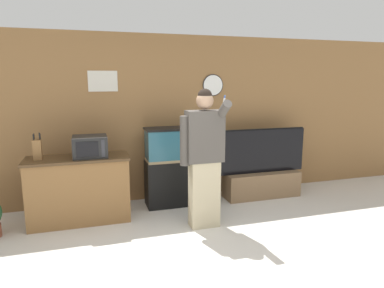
{
  "coord_description": "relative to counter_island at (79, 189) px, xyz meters",
  "views": [
    {
      "loc": [
        -1.05,
        -2.79,
        1.9
      ],
      "look_at": [
        0.27,
        1.57,
        1.05
      ],
      "focal_mm": 32.0,
      "sensor_mm": 36.0,
      "label": 1
    }
  ],
  "objects": [
    {
      "name": "knife_block",
      "position": [
        -0.48,
        0.01,
        0.58
      ],
      "size": [
        0.1,
        0.12,
        0.35
      ],
      "color": "brown",
      "rests_on": "counter_island"
    },
    {
      "name": "counter_island",
      "position": [
        0.0,
        0.0,
        0.0
      ],
      "size": [
        1.34,
        0.55,
        0.89
      ],
      "color": "brown",
      "rests_on": "ground_plane"
    },
    {
      "name": "tv_on_stand",
      "position": [
        2.85,
        0.19,
        -0.12
      ],
      "size": [
        1.51,
        0.4,
        1.13
      ],
      "color": "brown",
      "rests_on": "ground_plane"
    },
    {
      "name": "wall_back_paneled",
      "position": [
        1.23,
        0.65,
        0.85
      ],
      "size": [
        10.0,
        0.08,
        2.6
      ],
      "color": "olive",
      "rests_on": "ground_plane"
    },
    {
      "name": "microwave",
      "position": [
        0.17,
        -0.01,
        0.58
      ],
      "size": [
        0.44,
        0.41,
        0.28
      ],
      "color": "black",
      "rests_on": "counter_island"
    },
    {
      "name": "aquarium_on_stand",
      "position": [
        1.39,
        0.26,
        0.15
      ],
      "size": [
        0.89,
        0.4,
        1.2
      ],
      "color": "black",
      "rests_on": "ground_plane"
    },
    {
      "name": "person_standing",
      "position": [
        1.56,
        -0.64,
        0.49
      ],
      "size": [
        0.57,
        0.43,
        1.8
      ],
      "color": "#BCAD89",
      "rests_on": "ground_plane"
    },
    {
      "name": "ground_plane",
      "position": [
        1.23,
        -1.89,
        -0.45
      ],
      "size": [
        18.0,
        18.0,
        0.0
      ],
      "primitive_type": "plane",
      "color": "beige"
    }
  ]
}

